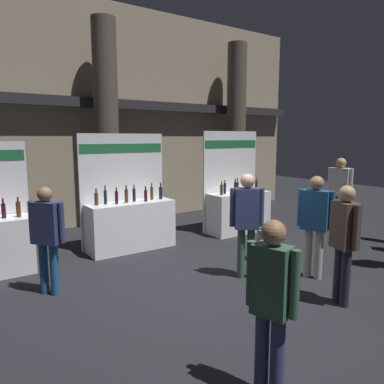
# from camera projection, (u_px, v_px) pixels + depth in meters

# --- Properties ---
(ground_plane) EXTENTS (26.68, 26.68, 0.00)m
(ground_plane) POSITION_uv_depth(u_px,v_px,m) (214.00, 284.00, 5.77)
(ground_plane) COLOR black
(hall_colonnade) EXTENTS (13.34, 1.19, 5.70)m
(hall_colonnade) POSITION_uv_depth(u_px,v_px,m) (97.00, 117.00, 9.34)
(hall_colonnade) COLOR gray
(hall_colonnade) RESTS_ON ground_plane
(exhibitor_booth_1) EXTENTS (1.85, 0.66, 2.36)m
(exhibitor_booth_1) POSITION_uv_depth(u_px,v_px,m) (130.00, 220.00, 7.51)
(exhibitor_booth_1) COLOR white
(exhibitor_booth_1) RESTS_ON ground_plane
(exhibitor_booth_2) EXTENTS (1.64, 0.66, 2.43)m
(exhibitor_booth_2) POSITION_uv_depth(u_px,v_px,m) (238.00, 207.00, 8.89)
(exhibitor_booth_2) COLOR white
(exhibitor_booth_2) RESTS_ON ground_plane
(trash_bin) EXTENTS (0.36, 0.36, 0.59)m
(trash_bin) POSITION_uv_depth(u_px,v_px,m) (266.00, 245.00, 6.80)
(trash_bin) COLOR slate
(trash_bin) RESTS_ON ground_plane
(visitor_1) EXTENTS (0.37, 0.54, 1.68)m
(visitor_1) POSITION_uv_depth(u_px,v_px,m) (315.00, 218.00, 5.88)
(visitor_1) COLOR #ADA393
(visitor_1) RESTS_ON ground_plane
(visitor_2) EXTENTS (0.29, 0.47, 1.61)m
(visitor_2) POSITION_uv_depth(u_px,v_px,m) (271.00, 297.00, 3.12)
(visitor_2) COLOR navy
(visitor_2) RESTS_ON ground_plane
(visitor_3) EXTENTS (0.35, 0.57, 1.79)m
(visitor_3) POSITION_uv_depth(u_px,v_px,m) (340.00, 187.00, 8.95)
(visitor_3) COLOR #33563D
(visitor_3) RESTS_ON ground_plane
(visitor_7) EXTENTS (0.33, 0.47, 1.65)m
(visitor_7) POSITION_uv_depth(u_px,v_px,m) (344.00, 235.00, 4.93)
(visitor_7) COLOR #23232D
(visitor_7) RESTS_ON ground_plane
(visitor_8) EXTENTS (0.46, 0.40, 1.71)m
(visitor_8) POSITION_uv_depth(u_px,v_px,m) (247.00, 217.00, 5.89)
(visitor_8) COLOR #33563D
(visitor_8) RESTS_ON ground_plane
(visitor_9) EXTENTS (0.43, 0.48, 1.59)m
(visitor_9) POSITION_uv_depth(u_px,v_px,m) (47.00, 231.00, 5.26)
(visitor_9) COLOR navy
(visitor_9) RESTS_ON ground_plane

